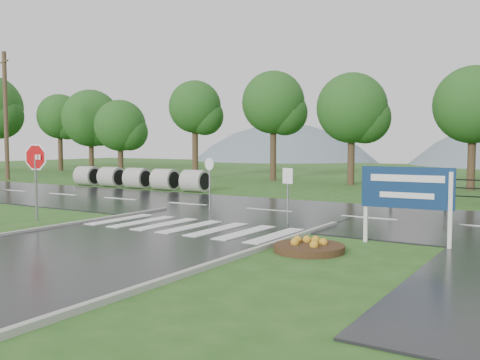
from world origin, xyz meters
The scene contains 11 objects.
ground centered at (0.00, 0.00, 0.00)m, with size 120.00×120.00×0.00m, color #27531B.
main_road centered at (0.00, 10.00, 0.00)m, with size 90.00×8.00×0.04m, color black.
crosswalk centered at (0.00, 5.00, 0.06)m, with size 6.50×2.80×0.02m.
treeline centered at (1.00, 24.00, 0.00)m, with size 83.20×5.20×10.00m.
culvert_pipes centered at (-11.57, 15.00, 0.60)m, with size 9.70×1.20×1.20m.
stop_sign centered at (-5.46, 3.52, 1.94)m, with size 1.23×0.24×2.81m.
estate_billboard centered at (6.42, 5.74, 1.41)m, with size 2.34×0.18×2.05m.
flower_bed centered at (4.62, 3.73, 0.13)m, with size 1.74×1.74×0.35m.
reg_sign_small centered at (2.22, 7.26, 1.34)m, with size 0.41×0.11×1.85m.
reg_sign_round centered at (-1.87, 8.64, 1.34)m, with size 0.48×0.12×2.09m.
utility_pole_west centered at (-24.66, 15.50, 4.65)m, with size 1.58×0.60×9.15m.
Camera 1 is at (10.08, -8.11, 2.67)m, focal length 40.00 mm.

